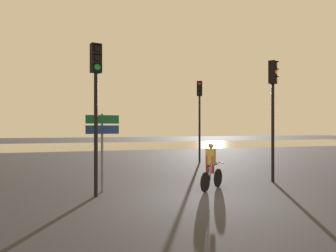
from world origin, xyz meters
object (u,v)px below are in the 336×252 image
direction_sign_post (102,138)px  cyclist (211,166)px  traffic_light_far_right (200,106)px  traffic_light_near_left (96,91)px  traffic_light_near_right (273,98)px

direction_sign_post → cyclist: bearing=163.6°
traffic_light_far_right → direction_sign_post: traffic_light_far_right is taller
direction_sign_post → traffic_light_far_right: bearing=-137.4°
traffic_light_far_right → direction_sign_post: 10.01m
traffic_light_near_left → direction_sign_post: traffic_light_near_left is taller
traffic_light_near_right → direction_sign_post: (-6.63, -0.08, -1.50)m
traffic_light_near_left → traffic_light_far_right: bearing=-144.9°
direction_sign_post → traffic_light_near_left: bearing=62.2°
traffic_light_far_right → traffic_light_near_left: size_ratio=1.04×
traffic_light_near_left → cyclist: traffic_light_near_left is taller
traffic_light_near_right → cyclist: size_ratio=2.94×
traffic_light_near_right → direction_sign_post: traffic_light_near_right is taller
traffic_light_near_left → cyclist: (3.87, -0.05, -2.46)m
traffic_light_far_right → cyclist: 8.97m
traffic_light_near_left → direction_sign_post: (0.26, 0.64, -1.48)m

